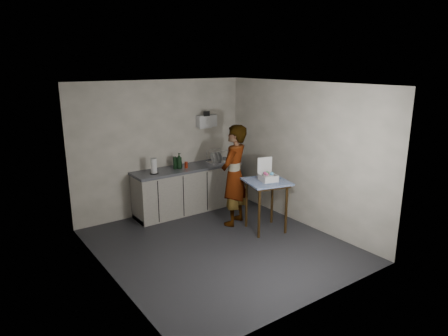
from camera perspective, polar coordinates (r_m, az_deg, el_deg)
ground at (r=6.67m, az=-0.59°, el=-10.99°), size 4.00×4.00×0.00m
wall_back at (r=7.90m, az=-8.88°, el=2.90°), size 3.60×0.02×2.60m
wall_right at (r=7.36m, az=10.93°, el=1.94°), size 0.02×4.00×2.60m
wall_left at (r=5.45m, az=-16.32°, el=-2.94°), size 0.02×4.00×2.60m
ceiling at (r=6.02m, az=-0.65°, el=11.86°), size 3.60×4.00×0.01m
kitchen_counter at (r=8.05m, az=-5.15°, el=-3.17°), size 2.24×0.62×0.91m
wall_shelf at (r=8.24m, az=-2.52°, el=6.72°), size 0.42×0.18×0.37m
side_table at (r=7.02m, az=6.08°, el=-2.74°), size 0.86×0.86×0.92m
standing_man at (r=7.23m, az=1.46°, el=-1.06°), size 0.81×0.71×1.85m
soap_bottle at (r=7.78m, az=-6.43°, el=1.03°), size 0.14×0.14×0.31m
soda_can at (r=7.84m, az=-5.42°, el=0.45°), size 0.06×0.06×0.12m
dark_bottle at (r=7.77m, az=-7.03°, el=0.74°), size 0.07×0.07×0.24m
paper_towel at (r=7.49m, az=-9.99°, el=0.22°), size 0.16×0.16×0.29m
dish_rack at (r=8.21m, az=-1.02°, el=1.19°), size 0.38×0.29×0.27m
bakery_box at (r=6.97m, az=6.27°, el=-1.11°), size 0.34×0.35×0.39m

